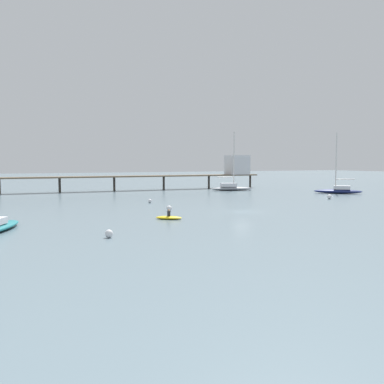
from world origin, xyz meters
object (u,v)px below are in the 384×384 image
pier (202,169)px  mooring_buoy_near (329,197)px  mooring_buoy_inner (169,208)px  mooring_buoy_far (109,234)px  dinghy_yellow (169,217)px  sailboat_gray (231,187)px  mooring_buoy_mid (150,201)px  sailboat_navy (338,190)px

pier → mooring_buoy_near: (7.69, -34.48, -4.23)m
mooring_buoy_inner → pier: bearing=59.2°
pier → mooring_buoy_far: bearing=-122.4°
dinghy_yellow → mooring_buoy_near: (34.01, 12.06, 0.19)m
mooring_buoy_inner → mooring_buoy_near: (31.33, 5.21, 0.02)m
sailboat_gray → mooring_buoy_mid: sailboat_gray is taller
sailboat_gray → sailboat_navy: bearing=-47.1°
dinghy_yellow → mooring_buoy_mid: bearing=78.0°
mooring_buoy_near → mooring_buoy_mid: bearing=168.4°
pier → sailboat_navy: 31.58m
sailboat_gray → mooring_buoy_near: bearing=-79.5°
pier → dinghy_yellow: bearing=-119.5°
pier → mooring_buoy_mid: (-22.43, -28.28, -4.32)m
mooring_buoy_inner → sailboat_gray: bearing=49.2°
mooring_buoy_mid → mooring_buoy_far: bearing=-115.1°
mooring_buoy_inner → mooring_buoy_far: size_ratio=1.07×
mooring_buoy_inner → mooring_buoy_far: mooring_buoy_inner is taller
sailboat_gray → mooring_buoy_far: size_ratio=18.83×
mooring_buoy_near → sailboat_gray: bearing=100.5°
pier → mooring_buoy_far: 65.37m
dinghy_yellow → mooring_buoy_mid: dinghy_yellow is taller
sailboat_gray → mooring_buoy_near: size_ratio=16.45×
dinghy_yellow → mooring_buoy_mid: 18.67m
sailboat_navy → mooring_buoy_far: size_ratio=17.70×
mooring_buoy_near → dinghy_yellow: bearing=-160.5°
dinghy_yellow → mooring_buoy_mid: (3.89, 18.26, 0.10)m
pier → mooring_buoy_mid: bearing=-128.4°
pier → mooring_buoy_inner: pier is taller
sailboat_navy → sailboat_gray: sailboat_gray is taller
sailboat_gray → dinghy_yellow: bearing=-127.9°
sailboat_navy → mooring_buoy_inner: size_ratio=16.49×
mooring_buoy_mid → mooring_buoy_near: (30.12, -6.20, 0.09)m
sailboat_navy → mooring_buoy_near: size_ratio=15.46×
mooring_buoy_far → sailboat_navy: bearing=29.1°
pier → sailboat_gray: bearing=-71.6°
dinghy_yellow → mooring_buoy_inner: (2.67, 6.85, 0.17)m
pier → mooring_buoy_near: pier is taller
sailboat_navy → dinghy_yellow: sailboat_navy is taller
dinghy_yellow → mooring_buoy_far: 12.15m
pier → mooring_buoy_inner: size_ratio=80.20×
sailboat_gray → mooring_buoy_inner: sailboat_gray is taller
pier → mooring_buoy_far: (-34.97, -55.06, -4.28)m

